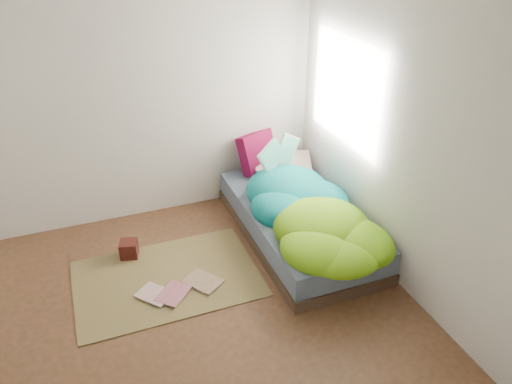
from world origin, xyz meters
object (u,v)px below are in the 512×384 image
bed (298,223)px  floor_book_a (147,302)px  wooden_box (129,249)px  open_book (280,144)px  floor_book_b (162,291)px  pillow_magenta (257,152)px

bed → floor_book_a: size_ratio=6.81×
wooden_box → floor_book_a: bearing=-87.6°
open_book → floor_book_a: open_book is taller
wooden_box → floor_book_a: (0.03, -0.72, -0.07)m
floor_book_a → floor_book_b: size_ratio=1.00×
bed → wooden_box: (-1.63, 0.28, -0.08)m
open_book → wooden_box: open_book is taller
open_book → wooden_box: bearing=164.5°
floor_book_a → wooden_box: bearing=52.1°
floor_book_b → wooden_box: bearing=150.5°
floor_book_b → pillow_magenta: bearing=86.7°
floor_book_a → floor_book_b: floor_book_b is taller
wooden_box → bed: bearing=-9.8°
open_book → floor_book_a: bearing=-172.7°
pillow_magenta → floor_book_a: bearing=-162.6°
wooden_box → open_book: bearing=7.0°
bed → floor_book_b: bed is taller
open_book → floor_book_b: (-1.44, -0.82, -0.80)m
pillow_magenta → floor_book_a: pillow_magenta is taller
bed → wooden_box: bearing=170.2°
pillow_magenta → open_book: open_book is taller
bed → open_book: 0.81m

